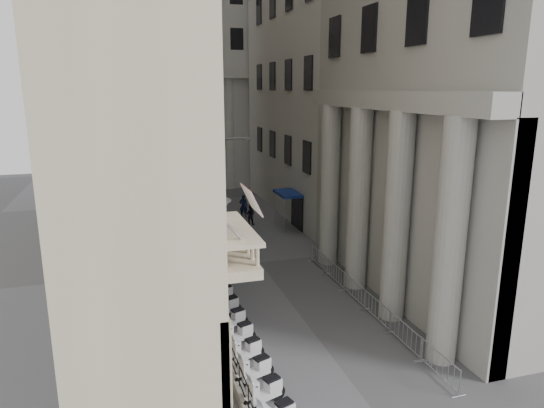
{
  "coord_description": "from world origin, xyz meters",
  "views": [
    {
      "loc": [
        -7.56,
        -9.4,
        10.96
      ],
      "look_at": [
        0.05,
        16.49,
        4.5
      ],
      "focal_mm": 32.0,
      "sensor_mm": 36.0,
      "label": 1
    }
  ],
  "objects_px": {
    "street_lamp": "(218,191)",
    "info_kiosk": "(204,255)",
    "pedestrian_a": "(244,206)",
    "security_tent": "(204,195)",
    "pedestrian_b": "(250,215)"
  },
  "relations": [
    {
      "from": "pedestrian_a",
      "to": "pedestrian_b",
      "type": "xyz_separation_m",
      "value": [
        0.0,
        -2.39,
        -0.19
      ]
    },
    {
      "from": "pedestrian_a",
      "to": "info_kiosk",
      "type": "bearing_deg",
      "value": 88.07
    },
    {
      "from": "street_lamp",
      "to": "info_kiosk",
      "type": "height_order",
      "value": "street_lamp"
    },
    {
      "from": "security_tent",
      "to": "info_kiosk",
      "type": "relative_size",
      "value": 2.22
    },
    {
      "from": "street_lamp",
      "to": "pedestrian_b",
      "type": "bearing_deg",
      "value": 54.52
    },
    {
      "from": "pedestrian_a",
      "to": "pedestrian_b",
      "type": "height_order",
      "value": "pedestrian_a"
    },
    {
      "from": "street_lamp",
      "to": "security_tent",
      "type": "bearing_deg",
      "value": 77.61
    },
    {
      "from": "security_tent",
      "to": "street_lamp",
      "type": "xyz_separation_m",
      "value": [
        -0.38,
        -8.51,
        2.04
      ]
    },
    {
      "from": "street_lamp",
      "to": "pedestrian_b",
      "type": "distance_m",
      "value": 10.33
    },
    {
      "from": "security_tent",
      "to": "pedestrian_b",
      "type": "relative_size",
      "value": 2.45
    },
    {
      "from": "street_lamp",
      "to": "pedestrian_a",
      "type": "height_order",
      "value": "street_lamp"
    },
    {
      "from": "security_tent",
      "to": "pedestrian_a",
      "type": "xyz_separation_m",
      "value": [
        3.75,
        2.48,
        -1.73
      ]
    },
    {
      "from": "street_lamp",
      "to": "info_kiosk",
      "type": "relative_size",
      "value": 4.42
    },
    {
      "from": "security_tent",
      "to": "info_kiosk",
      "type": "distance_m",
      "value": 9.34
    },
    {
      "from": "pedestrian_a",
      "to": "security_tent",
      "type": "bearing_deg",
      "value": 55.95
    }
  ]
}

